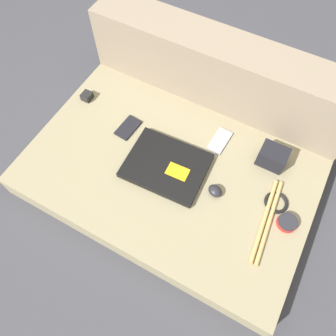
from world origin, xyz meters
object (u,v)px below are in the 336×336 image
Objects in this scene: laptop at (166,166)px; phone_black at (128,128)px; charger_brick at (87,96)px; computer_mouse at (216,190)px; camera_pouch at (273,157)px; speaker_puck at (287,222)px; phone_silver at (220,141)px.

phone_black is (-0.25, 0.09, -0.01)m from laptop.
laptop is 7.08× the size of charger_brick.
computer_mouse reaches higher than laptop.
camera_pouch reaches higher than phone_black.
computer_mouse is 0.30m from speaker_puck.
phone_black is at bearing -11.92° from charger_brick.
laptop is 0.23m from computer_mouse.
charger_brick is (-0.88, -0.09, -0.03)m from camera_pouch.
speaker_puck is at bearing -56.90° from camera_pouch.
phone_black is 1.12× the size of camera_pouch.
phone_black is at bearing 156.34° from laptop.
phone_black is at bearing -158.11° from phone_silver.
speaker_puck is at bearing -2.72° from laptop.
computer_mouse is at bearing -11.84° from charger_brick.
charger_brick is (-0.51, 0.15, 0.00)m from laptop.
computer_mouse reaches higher than speaker_puck.
phone_silver is 2.72× the size of charger_brick.
camera_pouch reaches higher than charger_brick.
laptop is 0.26m from phone_black.
speaker_puck is at bearing -1.88° from phone_black.
speaker_puck is 0.28m from camera_pouch.
speaker_puck is 0.61× the size of phone_black.
charger_brick is at bearing 160.71° from laptop.
computer_mouse is 1.52× the size of charger_brick.
camera_pouch is (0.37, 0.23, 0.03)m from laptop.
computer_mouse is at bearing -4.69° from laptop.
charger_brick is at bearing -170.14° from phone_silver.
computer_mouse is 0.58× the size of phone_black.
computer_mouse is at bearing -178.13° from speaker_puck.
speaker_puck is at bearing -27.50° from phone_silver.
charger_brick reaches higher than phone_silver.
laptop is at bearing -15.84° from phone_black.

